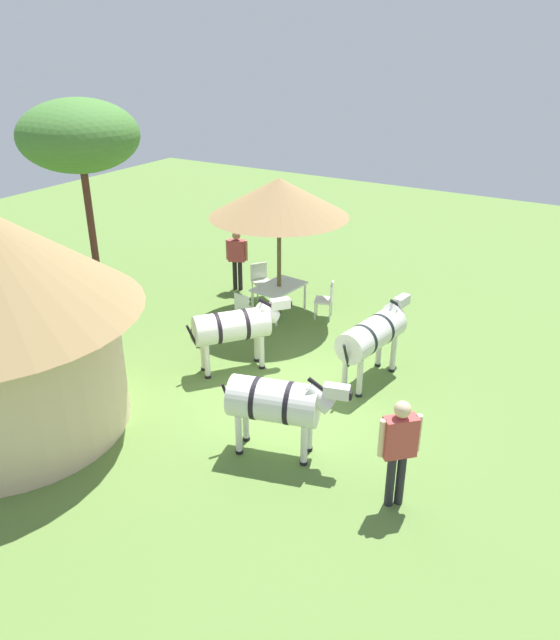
{
  "coord_description": "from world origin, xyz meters",
  "views": [
    {
      "loc": [
        -8.41,
        -5.04,
        6.27
      ],
      "look_at": [
        1.14,
        0.7,
        1.0
      ],
      "focal_mm": 34.07,
      "sensor_mm": 36.0,
      "label": 1
    }
  ],
  "objects_px": {
    "patio_dining_table": "(279,289)",
    "patio_chair_east_end": "(327,298)",
    "zebra_by_umbrella": "(234,327)",
    "standing_watcher": "(399,444)",
    "zebra_toward_hut": "(277,402)",
    "guest_beside_umbrella": "(237,255)",
    "patio_chair_west_end": "(260,278)",
    "zebra_nearest_camera": "(373,334)",
    "acacia_tree_right_background": "(79,136)",
    "patio_chair_near_hut": "(245,309)",
    "shade_umbrella": "(279,197)"
  },
  "relations": [
    {
      "from": "guest_beside_umbrella",
      "to": "patio_chair_west_end",
      "type": "bearing_deg",
      "value": -29.77
    },
    {
      "from": "zebra_toward_hut",
      "to": "patio_dining_table",
      "type": "bearing_deg",
      "value": -164.99
    },
    {
      "from": "patio_chair_east_end",
      "to": "zebra_nearest_camera",
      "type": "bearing_deg",
      "value": -156.12
    },
    {
      "from": "patio_chair_east_end",
      "to": "acacia_tree_right_background",
      "type": "distance_m",
      "value": 7.23
    },
    {
      "from": "standing_watcher",
      "to": "zebra_nearest_camera",
      "type": "xyz_separation_m",
      "value": [
        3.12,
        1.71,
        -0.06
      ]
    },
    {
      "from": "zebra_nearest_camera",
      "to": "shade_umbrella",
      "type": "bearing_deg",
      "value": 160.08
    },
    {
      "from": "patio_chair_west_end",
      "to": "zebra_nearest_camera",
      "type": "xyz_separation_m",
      "value": [
        -2.42,
        -4.16,
        0.48
      ]
    },
    {
      "from": "patio_chair_east_end",
      "to": "guest_beside_umbrella",
      "type": "relative_size",
      "value": 0.55
    },
    {
      "from": "patio_chair_east_end",
      "to": "zebra_by_umbrella",
      "type": "height_order",
      "value": "zebra_by_umbrella"
    },
    {
      "from": "zebra_toward_hut",
      "to": "acacia_tree_right_background",
      "type": "height_order",
      "value": "acacia_tree_right_background"
    },
    {
      "from": "guest_beside_umbrella",
      "to": "patio_chair_near_hut",
      "type": "bearing_deg",
      "value": -73.57
    },
    {
      "from": "zebra_nearest_camera",
      "to": "acacia_tree_right_background",
      "type": "relative_size",
      "value": 0.47
    },
    {
      "from": "guest_beside_umbrella",
      "to": "zebra_toward_hut",
      "type": "bearing_deg",
      "value": -72.5
    },
    {
      "from": "zebra_by_umbrella",
      "to": "zebra_toward_hut",
      "type": "xyz_separation_m",
      "value": [
        -1.93,
        -2.17,
        0.02
      ]
    },
    {
      "from": "patio_dining_table",
      "to": "standing_watcher",
      "type": "xyz_separation_m",
      "value": [
        -4.87,
        -4.9,
        0.41
      ]
    },
    {
      "from": "shade_umbrella",
      "to": "guest_beside_umbrella",
      "type": "height_order",
      "value": "shade_umbrella"
    },
    {
      "from": "zebra_nearest_camera",
      "to": "patio_chair_near_hut",
      "type": "bearing_deg",
      "value": 179.02
    },
    {
      "from": "patio_dining_table",
      "to": "zebra_by_umbrella",
      "type": "height_order",
      "value": "zebra_by_umbrella"
    },
    {
      "from": "zebra_nearest_camera",
      "to": "acacia_tree_right_background",
      "type": "height_order",
      "value": "acacia_tree_right_background"
    },
    {
      "from": "standing_watcher",
      "to": "zebra_by_umbrella",
      "type": "distance_m",
      "value": 4.75
    },
    {
      "from": "patio_dining_table",
      "to": "patio_chair_east_end",
      "type": "xyz_separation_m",
      "value": [
        0.4,
        -1.11,
        -0.13
      ]
    },
    {
      "from": "patio_chair_near_hut",
      "to": "patio_chair_east_end",
      "type": "bearing_deg",
      "value": 60.34
    },
    {
      "from": "guest_beside_umbrella",
      "to": "patio_dining_table",
      "type": "bearing_deg",
      "value": -45.87
    },
    {
      "from": "patio_dining_table",
      "to": "guest_beside_umbrella",
      "type": "bearing_deg",
      "value": 66.44
    },
    {
      "from": "standing_watcher",
      "to": "zebra_toward_hut",
      "type": "relative_size",
      "value": 0.85
    },
    {
      "from": "standing_watcher",
      "to": "zebra_nearest_camera",
      "type": "height_order",
      "value": "standing_watcher"
    },
    {
      "from": "shade_umbrella",
      "to": "zebra_toward_hut",
      "type": "distance_m",
      "value": 5.82
    },
    {
      "from": "shade_umbrella",
      "to": "patio_chair_west_end",
      "type": "bearing_deg",
      "value": 55.62
    },
    {
      "from": "patio_chair_east_end",
      "to": "patio_dining_table",
      "type": "bearing_deg",
      "value": 90.0
    },
    {
      "from": "patio_chair_west_end",
      "to": "zebra_by_umbrella",
      "type": "height_order",
      "value": "zebra_by_umbrella"
    },
    {
      "from": "patio_dining_table",
      "to": "patio_chair_near_hut",
      "type": "relative_size",
      "value": 1.53
    },
    {
      "from": "patio_dining_table",
      "to": "zebra_by_umbrella",
      "type": "xyz_separation_m",
      "value": [
        -2.79,
        -0.63,
        0.31
      ]
    },
    {
      "from": "patio_dining_table",
      "to": "patio_chair_near_hut",
      "type": "xyz_separation_m",
      "value": [
        -1.16,
        0.22,
        -0.13
      ]
    },
    {
      "from": "patio_chair_near_hut",
      "to": "zebra_toward_hut",
      "type": "xyz_separation_m",
      "value": [
        -3.56,
        -3.03,
        0.46
      ]
    },
    {
      "from": "patio_chair_near_hut",
      "to": "standing_watcher",
      "type": "height_order",
      "value": "standing_watcher"
    },
    {
      "from": "zebra_nearest_camera",
      "to": "acacia_tree_right_background",
      "type": "bearing_deg",
      "value": -175.68
    },
    {
      "from": "patio_chair_east_end",
      "to": "standing_watcher",
      "type": "relative_size",
      "value": 0.51
    },
    {
      "from": "shade_umbrella",
      "to": "zebra_nearest_camera",
      "type": "bearing_deg",
      "value": -118.8
    },
    {
      "from": "shade_umbrella",
      "to": "patio_chair_west_end",
      "type": "distance_m",
      "value": 2.66
    },
    {
      "from": "standing_watcher",
      "to": "zebra_toward_hut",
      "type": "bearing_deg",
      "value": 131.69
    },
    {
      "from": "zebra_by_umbrella",
      "to": "standing_watcher",
      "type": "bearing_deg",
      "value": 13.32
    },
    {
      "from": "shade_umbrella",
      "to": "patio_dining_table",
      "type": "distance_m",
      "value": 2.25
    },
    {
      "from": "standing_watcher",
      "to": "zebra_toward_hut",
      "type": "xyz_separation_m",
      "value": [
        0.15,
        2.09,
        -0.09
      ]
    },
    {
      "from": "guest_beside_umbrella",
      "to": "zebra_by_umbrella",
      "type": "relative_size",
      "value": 0.91
    },
    {
      "from": "patio_chair_west_end",
      "to": "guest_beside_umbrella",
      "type": "xyz_separation_m",
      "value": [
        0.1,
        0.79,
        0.46
      ]
    },
    {
      "from": "shade_umbrella",
      "to": "patio_chair_near_hut",
      "type": "bearing_deg",
      "value": 169.37
    },
    {
      "from": "shade_umbrella",
      "to": "acacia_tree_right_background",
      "type": "relative_size",
      "value": 0.68
    },
    {
      "from": "patio_dining_table",
      "to": "guest_beside_umbrella",
      "type": "xyz_separation_m",
      "value": [
        0.77,
        1.77,
        0.33
      ]
    },
    {
      "from": "patio_dining_table",
      "to": "acacia_tree_right_background",
      "type": "relative_size",
      "value": 0.28
    },
    {
      "from": "guest_beside_umbrella",
      "to": "standing_watcher",
      "type": "height_order",
      "value": "standing_watcher"
    }
  ]
}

